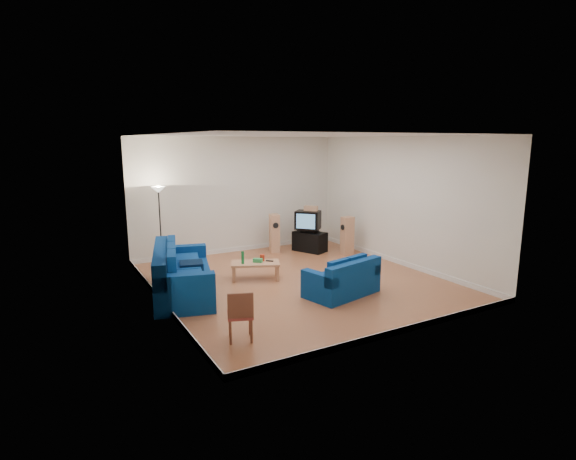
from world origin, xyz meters
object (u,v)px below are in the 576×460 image
sofa_loveseat (343,282)px  tv_stand (310,242)px  sofa_three_seat (180,277)px  coffee_table (255,265)px  television (308,220)px

sofa_loveseat → tv_stand: (1.38, 3.49, -0.01)m
sofa_three_seat → coffee_table: size_ratio=2.26×
sofa_loveseat → television: 3.79m
sofa_loveseat → television: television is taller
coffee_table → television: (2.41, 1.65, 0.56)m
coffee_table → tv_stand: size_ratio=1.33×
sofa_loveseat → coffee_table: bearing=107.5°
sofa_loveseat → coffee_table: sofa_loveseat is taller
sofa_three_seat → television: television is taller
sofa_three_seat → television: size_ratio=3.35×
sofa_loveseat → sofa_three_seat: bearing=137.0°
sofa_three_seat → tv_stand: (4.26, 1.82, -0.09)m
television → coffee_table: bearing=-99.3°
coffee_table → sofa_loveseat: bearing=-59.5°
sofa_three_seat → sofa_loveseat: (2.88, -1.66, -0.08)m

